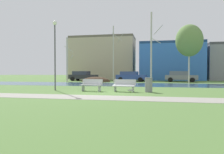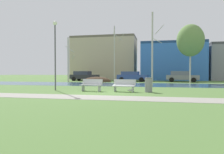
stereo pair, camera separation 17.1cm
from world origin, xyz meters
TOP-DOWN VIEW (x-y plane):
  - ground_plane at (0.00, 10.00)m, footprint 120.00×120.00m
  - paved_path_strip at (0.00, -2.38)m, footprint 60.00×2.00m
  - river_band at (0.00, 9.47)m, footprint 80.00×6.59m
  - soil_mound at (-4.65, 14.73)m, footprint 4.10×2.64m
  - bench_left at (-1.20, 1.21)m, footprint 1.66×0.77m
  - bench_right at (1.22, 1.21)m, footprint 1.66×0.77m
  - trash_bin at (2.92, 1.26)m, footprint 0.54×0.54m
  - seagull at (1.68, 1.04)m, footprint 0.42×0.16m
  - streetlamp at (-4.08, 1.27)m, footprint 0.32×0.32m
  - birch_far_left at (-8.70, 14.27)m, footprint 1.15×1.98m
  - birch_left at (-2.17, 15.06)m, footprint 1.55×2.70m
  - birch_center_left at (3.00, 14.62)m, footprint 1.61×2.71m
  - birch_center at (7.65, 14.21)m, footprint 3.34×3.34m
  - parked_van_nearest_dark at (-7.52, 17.46)m, footprint 4.44×2.39m
  - parked_sedan_second_blue at (0.08, 16.62)m, footprint 4.46×2.31m
  - parked_hatch_third_grey at (6.93, 16.71)m, footprint 4.42×2.38m
  - building_beige_block at (-6.15, 25.51)m, footprint 11.84×6.20m
  - building_blue_store at (6.14, 24.52)m, footprint 10.31×7.98m

SIDE VIEW (x-z plane):
  - ground_plane at x=0.00m, z-range 0.00..0.00m
  - soil_mound at x=-4.65m, z-range -0.71..0.71m
  - river_band at x=0.00m, z-range 0.00..0.01m
  - paved_path_strip at x=0.00m, z-range 0.00..0.01m
  - seagull at x=1.68m, z-range 0.00..0.26m
  - bench_left at x=-1.20m, z-range 0.04..0.91m
  - bench_right at x=1.22m, z-range 0.04..0.91m
  - trash_bin at x=2.92m, z-range 0.02..1.02m
  - parked_sedan_second_blue at x=0.08m, z-range 0.05..1.50m
  - parked_hatch_third_grey at x=6.93m, z-range 0.04..1.53m
  - parked_van_nearest_dark at x=-7.52m, z-range 0.04..1.54m
  - building_blue_store at x=6.14m, z-range 0.00..6.34m
  - birch_far_left at x=-8.70m, z-range 0.05..6.30m
  - streetlamp at x=-4.08m, z-range 0.89..6.16m
  - building_beige_block at x=-6.15m, z-range 0.00..7.97m
  - birch_left at x=-2.17m, z-range 0.14..7.91m
  - birch_center_left at x=3.00m, z-range 0.08..9.33m
  - birch_center at x=7.65m, z-range 1.65..8.99m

